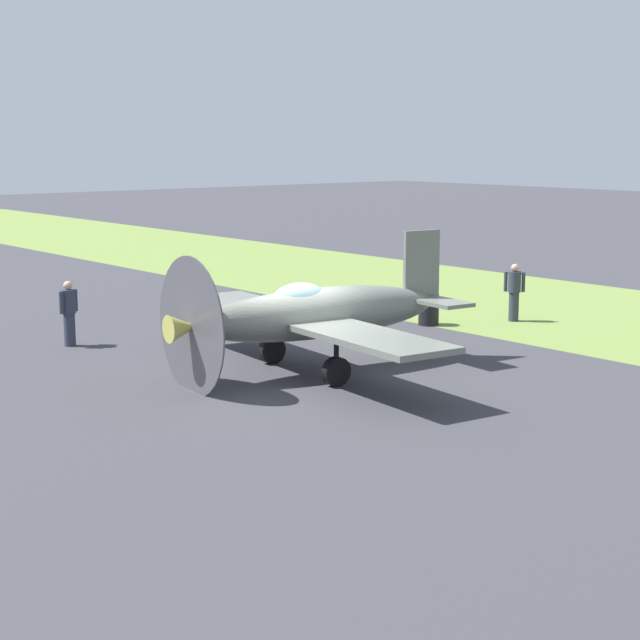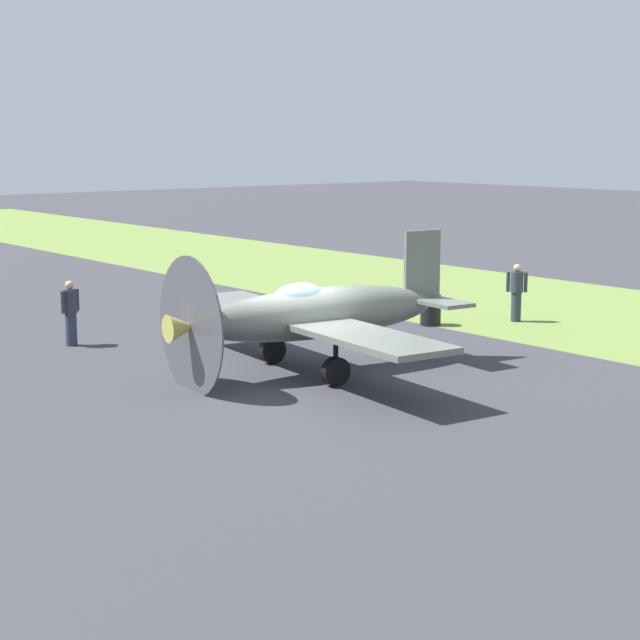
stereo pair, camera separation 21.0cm
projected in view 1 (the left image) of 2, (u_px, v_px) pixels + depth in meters
The scene contains 7 objects.
ground_plane at pixel (312, 379), 23.73m from camera, with size 160.00×160.00×0.00m, color #38383D.
grass_verge at pixel (629, 319), 31.53m from camera, with size 120.00×11.00×0.01m, color olive.
airplane_lead at pixel (315, 314), 24.12m from camera, with size 9.39×7.45×3.33m.
ground_crew_chief at pixel (514, 291), 31.04m from camera, with size 0.52×0.43×1.73m.
ground_crew_mechanic at pixel (69, 312), 27.32m from camera, with size 0.38×0.60×1.73m.
fuel_drum at pixel (429, 310), 30.49m from camera, with size 0.60×0.60×0.90m, color black.
runway_marker_cone at pixel (366, 299), 34.02m from camera, with size 0.36×0.36×0.44m, color orange.
Camera 1 is at (-17.97, 14.59, 5.41)m, focal length 58.40 mm.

